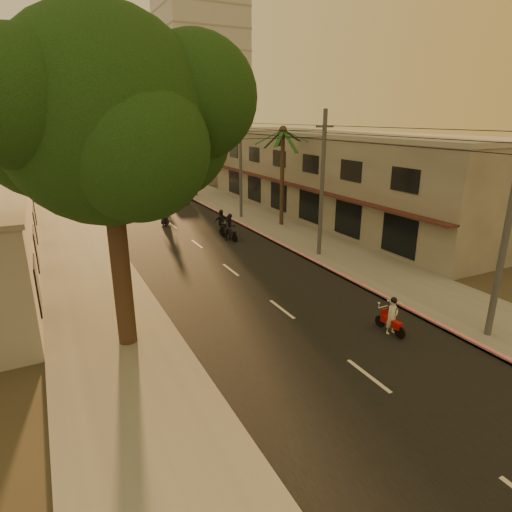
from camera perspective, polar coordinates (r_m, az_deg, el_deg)
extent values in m
plane|color=#383023|center=(18.58, 6.59, -9.45)|extent=(160.00, 160.00, 0.00)
cube|color=black|center=(35.94, -11.04, 4.02)|extent=(10.00, 140.00, 0.02)
cube|color=slate|center=(38.54, -0.24, 5.37)|extent=(5.00, 140.00, 0.12)
cube|color=slate|center=(34.77, -22.99, 2.50)|extent=(5.00, 140.00, 0.12)
cube|color=red|center=(33.15, -0.11, 3.33)|extent=(0.20, 60.00, 0.20)
cube|color=gray|center=(39.60, 9.68, 10.52)|extent=(8.00, 34.00, 7.00)
cube|color=gray|center=(39.30, 9.97, 15.80)|extent=(8.20, 34.20, 0.30)
cube|color=#431F1A|center=(37.29, 4.22, 9.65)|extent=(0.80, 34.00, 0.12)
cube|color=#B7B5B2|center=(74.30, -7.27, 22.18)|extent=(12.00, 12.00, 28.00)
cylinder|color=black|center=(16.78, -17.53, -2.12)|extent=(0.70, 0.70, 6.00)
cylinder|color=black|center=(16.55, -16.00, 8.53)|extent=(1.22, 2.17, 3.04)
cylinder|color=black|center=(15.64, -20.63, 8.29)|extent=(1.31, 1.49, 2.73)
sphere|color=black|center=(15.83, -19.48, 16.92)|extent=(7.20, 7.20, 7.20)
sphere|color=black|center=(17.26, -12.28, 15.86)|extent=(5.20, 5.20, 5.20)
sphere|color=black|center=(16.48, -26.16, 15.10)|extent=(4.80, 4.80, 4.80)
sphere|color=black|center=(14.19, -15.59, 13.60)|extent=(4.60, 4.60, 4.60)
sphere|color=black|center=(16.06, -8.18, 20.23)|extent=(4.40, 4.40, 4.40)
sphere|color=black|center=(14.48, -28.85, 17.75)|extent=(4.00, 4.00, 4.00)
sphere|color=black|center=(18.42, -17.04, 20.62)|extent=(4.40, 4.40, 4.40)
cylinder|color=black|center=(34.63, 3.50, 10.18)|extent=(0.32, 0.32, 7.60)
sphere|color=black|center=(34.32, 3.62, 16.48)|extent=(0.60, 0.60, 0.60)
cylinder|color=#38383A|center=(18.65, 30.46, 3.01)|extent=(0.26, 0.26, 9.00)
cylinder|color=#38383A|center=(26.90, 8.79, 9.23)|extent=(0.26, 0.26, 9.00)
cube|color=#38383A|center=(26.60, 9.17, 16.69)|extent=(1.20, 0.12, 0.12)
cylinder|color=#38383A|center=(37.26, -2.08, 11.85)|extent=(0.26, 0.26, 9.00)
cube|color=#38383A|center=(37.04, -2.14, 17.24)|extent=(1.20, 0.12, 0.12)
cylinder|color=#38383A|center=(48.38, -8.18, 13.12)|extent=(0.26, 0.26, 9.00)
cube|color=#38383A|center=(48.21, -8.37, 17.27)|extent=(1.20, 0.12, 0.12)
cylinder|color=#38383A|center=(59.84, -12.00, 13.85)|extent=(0.26, 0.26, 9.00)
cube|color=#38383A|center=(59.70, -12.23, 17.19)|extent=(1.20, 0.12, 0.12)
cube|color=gray|center=(63.34, -5.17, 13.01)|extent=(8.00, 14.00, 6.00)
cylinder|color=black|center=(19.15, 16.20, -8.36)|extent=(0.10, 0.51, 0.51)
cylinder|color=black|center=(18.45, 18.65, -9.67)|extent=(0.10, 0.51, 0.51)
cube|color=#A8100C|center=(18.65, 17.62, -8.41)|extent=(0.27, 1.01, 0.27)
cube|color=#A8100C|center=(18.87, 16.68, -7.52)|extent=(0.28, 0.10, 0.55)
cylinder|color=silver|center=(18.81, 16.54, -6.52)|extent=(0.50, 0.05, 0.04)
imported|color=beige|center=(18.53, 17.70, -7.67)|extent=(0.57, 0.39, 1.54)
sphere|color=black|center=(18.24, 17.91, -5.64)|extent=(0.27, 0.27, 0.27)
sphere|color=silver|center=(18.54, 16.07, -6.07)|extent=(0.11, 0.11, 0.11)
sphere|color=silver|center=(18.88, 17.20, -5.74)|extent=(0.11, 0.11, 0.11)
cylinder|color=black|center=(31.72, -4.17, 2.99)|extent=(0.19, 0.63, 0.62)
cylinder|color=black|center=(30.58, -2.87, 2.44)|extent=(0.19, 0.63, 0.62)
cube|color=black|center=(31.00, -3.46, 3.22)|extent=(0.47, 1.25, 0.33)
cube|color=black|center=(31.42, -3.99, 3.72)|extent=(0.34, 0.15, 0.66)
cylinder|color=silver|center=(31.44, -4.13, 4.45)|extent=(0.61, 0.12, 0.04)
imported|color=black|center=(30.92, -3.47, 3.79)|extent=(1.09, 0.94, 1.86)
sphere|color=black|center=(30.72, -3.50, 5.38)|extent=(0.33, 0.33, 0.33)
cylinder|color=black|center=(33.49, -4.75, 3.77)|extent=(0.27, 0.60, 0.60)
cylinder|color=black|center=(32.20, -4.51, 3.19)|extent=(0.27, 0.60, 0.60)
cube|color=black|center=(32.70, -4.63, 3.94)|extent=(0.62, 1.21, 0.32)
cube|color=black|center=(33.18, -4.73, 4.43)|extent=(0.34, 0.19, 0.64)
cylinder|color=silver|center=(33.22, -4.77, 5.11)|extent=(0.57, 0.20, 0.04)
imported|color=black|center=(32.62, -4.64, 4.47)|extent=(1.29, 1.01, 1.79)
sphere|color=black|center=(32.44, -4.68, 5.92)|extent=(0.32, 0.32, 0.32)
cylinder|color=black|center=(37.02, -12.08, 4.84)|extent=(0.25, 0.63, 0.62)
cylinder|color=black|center=(35.68, -12.00, 4.35)|extent=(0.25, 0.63, 0.62)
cube|color=black|center=(36.20, -12.07, 5.03)|extent=(0.57, 1.26, 0.33)
cube|color=black|center=(36.71, -12.12, 5.47)|extent=(0.35, 0.18, 0.66)
cylinder|color=silver|center=(36.76, -12.16, 6.10)|extent=(0.60, 0.18, 0.04)
imported|color=black|center=(36.13, -12.10, 5.52)|extent=(1.17, 0.99, 1.86)
sphere|color=black|center=(35.96, -12.19, 6.89)|extent=(0.33, 0.33, 0.33)
cylinder|color=black|center=(47.61, -12.87, 7.67)|extent=(0.24, 0.61, 0.60)
cylinder|color=black|center=(46.43, -12.10, 7.47)|extent=(0.24, 0.61, 0.60)
cube|color=black|center=(46.90, -12.47, 7.91)|extent=(0.56, 1.22, 0.32)
cube|color=black|center=(47.34, -12.79, 8.18)|extent=(0.34, 0.18, 0.65)
cylinder|color=silver|center=(47.40, -12.89, 8.65)|extent=(0.59, 0.17, 0.04)
imported|color=black|center=(46.84, -12.49, 8.28)|extent=(1.46, 1.18, 1.81)
sphere|color=black|center=(46.71, -12.57, 9.32)|extent=(0.32, 0.32, 0.32)
imported|color=#989BA0|center=(46.56, -10.35, 8.11)|extent=(1.57, 4.32, 1.42)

